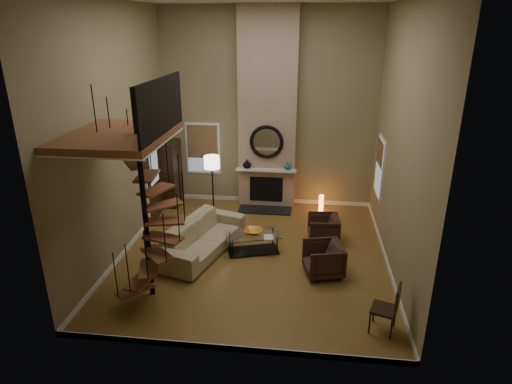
# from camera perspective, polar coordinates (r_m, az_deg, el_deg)

# --- Properties ---
(ground) EXTENTS (6.00, 6.50, 0.01)m
(ground) POSITION_cam_1_polar(r_m,az_deg,el_deg) (10.25, -0.27, -8.15)
(ground) COLOR olive
(ground) RESTS_ON ground
(back_wall) EXTENTS (6.00, 0.02, 5.50)m
(back_wall) POSITION_cam_1_polar(r_m,az_deg,el_deg) (12.39, 1.60, 10.59)
(back_wall) COLOR #8C815A
(back_wall) RESTS_ON ground
(front_wall) EXTENTS (6.00, 0.02, 5.50)m
(front_wall) POSITION_cam_1_polar(r_m,az_deg,el_deg) (6.16, -4.04, -0.39)
(front_wall) COLOR #8C815A
(front_wall) RESTS_ON ground
(left_wall) EXTENTS (0.02, 6.50, 5.50)m
(left_wall) POSITION_cam_1_polar(r_m,az_deg,el_deg) (10.04, -17.68, 7.13)
(left_wall) COLOR #8C815A
(left_wall) RESTS_ON ground
(right_wall) EXTENTS (0.02, 6.50, 5.50)m
(right_wall) POSITION_cam_1_polar(r_m,az_deg,el_deg) (9.35, 18.37, 6.07)
(right_wall) COLOR #8C815A
(right_wall) RESTS_ON ground
(baseboard_back) EXTENTS (6.00, 0.02, 0.12)m
(baseboard_back) POSITION_cam_1_polar(r_m,az_deg,el_deg) (13.13, 1.48, -1.04)
(baseboard_back) COLOR white
(baseboard_back) RESTS_ON ground
(baseboard_front) EXTENTS (6.00, 0.02, 0.12)m
(baseboard_front) POSITION_cam_1_polar(r_m,az_deg,el_deg) (7.58, -3.48, -19.66)
(baseboard_front) COLOR white
(baseboard_front) RESTS_ON ground
(baseboard_left) EXTENTS (0.02, 6.50, 0.12)m
(baseboard_left) POSITION_cam_1_polar(r_m,az_deg,el_deg) (10.96, -16.09, -6.63)
(baseboard_left) COLOR white
(baseboard_left) RESTS_ON ground
(baseboard_right) EXTENTS (0.02, 6.50, 0.12)m
(baseboard_right) POSITION_cam_1_polar(r_m,az_deg,el_deg) (10.33, 16.61, -8.47)
(baseboard_right) COLOR white
(baseboard_right) RESTS_ON ground
(chimney_breast) EXTENTS (1.60, 0.38, 5.50)m
(chimney_breast) POSITION_cam_1_polar(r_m,az_deg,el_deg) (12.20, 1.51, 10.43)
(chimney_breast) COLOR tan
(chimney_breast) RESTS_ON ground
(hearth) EXTENTS (1.50, 0.60, 0.04)m
(hearth) POSITION_cam_1_polar(r_m,az_deg,el_deg) (12.53, 1.18, -2.35)
(hearth) COLOR black
(hearth) RESTS_ON ground
(firebox) EXTENTS (0.95, 0.02, 0.72)m
(firebox) POSITION_cam_1_polar(r_m,az_deg,el_deg) (12.60, 1.33, 0.38)
(firebox) COLOR black
(firebox) RESTS_ON chimney_breast
(mantel) EXTENTS (1.70, 0.18, 0.06)m
(mantel) POSITION_cam_1_polar(r_m,az_deg,el_deg) (12.33, 1.32, 2.86)
(mantel) COLOR white
(mantel) RESTS_ON chimney_breast
(mirror_frame) EXTENTS (0.94, 0.10, 0.94)m
(mirror_frame) POSITION_cam_1_polar(r_m,az_deg,el_deg) (12.16, 1.38, 6.53)
(mirror_frame) COLOR black
(mirror_frame) RESTS_ON chimney_breast
(mirror_disc) EXTENTS (0.80, 0.01, 0.80)m
(mirror_disc) POSITION_cam_1_polar(r_m,az_deg,el_deg) (12.17, 1.38, 6.54)
(mirror_disc) COLOR white
(mirror_disc) RESTS_ON chimney_breast
(vase_left) EXTENTS (0.24, 0.24, 0.25)m
(vase_left) POSITION_cam_1_polar(r_m,az_deg,el_deg) (12.38, -1.20, 3.69)
(vase_left) COLOR black
(vase_left) RESTS_ON mantel
(vase_right) EXTENTS (0.20, 0.20, 0.21)m
(vase_right) POSITION_cam_1_polar(r_m,az_deg,el_deg) (12.28, 4.13, 3.41)
(vase_right) COLOR #19595A
(vase_right) RESTS_ON mantel
(window_back) EXTENTS (1.02, 0.06, 1.52)m
(window_back) POSITION_cam_1_polar(r_m,az_deg,el_deg) (12.92, -6.93, 5.75)
(window_back) COLOR white
(window_back) RESTS_ON back_wall
(window_right) EXTENTS (0.06, 1.02, 1.52)m
(window_right) POSITION_cam_1_polar(r_m,az_deg,el_deg) (11.54, 15.83, 3.26)
(window_right) COLOR white
(window_right) RESTS_ON right_wall
(entry_door) EXTENTS (0.10, 1.05, 2.16)m
(entry_door) POSITION_cam_1_polar(r_m,az_deg,el_deg) (12.09, -13.23, 1.41)
(entry_door) COLOR white
(entry_door) RESTS_ON ground
(loft) EXTENTS (1.70, 2.20, 1.09)m
(loft) POSITION_cam_1_polar(r_m,az_deg,el_deg) (7.95, -16.90, 7.34)
(loft) COLOR brown
(loft) RESTS_ON left_wall
(spiral_stair) EXTENTS (1.47, 1.47, 4.06)m
(spiral_stair) POSITION_cam_1_polar(r_m,az_deg,el_deg) (8.30, -14.16, -2.40)
(spiral_stair) COLOR black
(spiral_stair) RESTS_ON ground
(hutch) EXTENTS (0.40, 0.84, 1.88)m
(hutch) POSITION_cam_1_polar(r_m,az_deg,el_deg) (12.91, -10.91, 2.39)
(hutch) COLOR black
(hutch) RESTS_ON ground
(sofa) EXTENTS (1.71, 2.75, 0.75)m
(sofa) POSITION_cam_1_polar(r_m,az_deg,el_deg) (10.27, -7.02, -5.74)
(sofa) COLOR tan
(sofa) RESTS_ON ground
(armchair_near) EXTENTS (0.79, 0.77, 0.67)m
(armchair_near) POSITION_cam_1_polar(r_m,az_deg,el_deg) (10.78, 9.13, -4.75)
(armchair_near) COLOR #3D231C
(armchair_near) RESTS_ON ground
(armchair_far) EXTENTS (0.94, 0.92, 0.71)m
(armchair_far) POSITION_cam_1_polar(r_m,az_deg,el_deg) (9.47, 9.20, -8.61)
(armchair_far) COLOR #3D231C
(armchair_far) RESTS_ON ground
(coffee_table) EXTENTS (1.40, 0.99, 0.46)m
(coffee_table) POSITION_cam_1_polar(r_m,az_deg,el_deg) (10.24, -0.38, -6.35)
(coffee_table) COLOR silver
(coffee_table) RESTS_ON ground
(bowl) EXTENTS (0.41, 0.41, 0.10)m
(bowl) POSITION_cam_1_polar(r_m,az_deg,el_deg) (10.19, -0.35, -5.15)
(bowl) COLOR orange
(bowl) RESTS_ON coffee_table
(book) EXTENTS (0.26, 0.32, 0.03)m
(book) POSITION_cam_1_polar(r_m,az_deg,el_deg) (9.99, 1.51, -5.94)
(book) COLOR gray
(book) RESTS_ON coffee_table
(floor_lamp) EXTENTS (0.42, 0.42, 1.72)m
(floor_lamp) POSITION_cam_1_polar(r_m,az_deg,el_deg) (11.79, -5.75, 3.26)
(floor_lamp) COLOR black
(floor_lamp) RESTS_ON ground
(accent_lamp) EXTENTS (0.13, 0.13, 0.48)m
(accent_lamp) POSITION_cam_1_polar(r_m,az_deg,el_deg) (12.53, 8.49, -1.45)
(accent_lamp) COLOR orange
(accent_lamp) RESTS_ON ground
(side_chair) EXTENTS (0.53, 0.52, 0.92)m
(side_chair) POSITION_cam_1_polar(r_m,az_deg,el_deg) (7.98, 16.99, -14.06)
(side_chair) COLOR black
(side_chair) RESTS_ON ground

